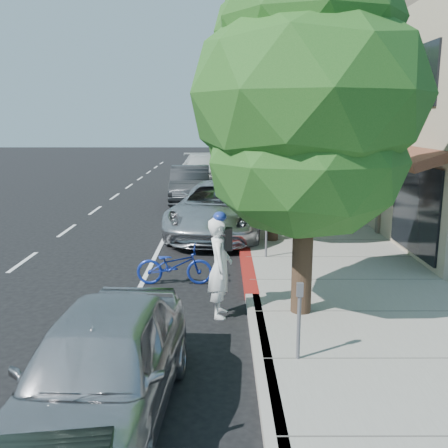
{
  "coord_description": "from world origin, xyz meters",
  "views": [
    {
      "loc": [
        -0.64,
        -11.33,
        3.88
      ],
      "look_at": [
        -0.62,
        0.71,
        1.35
      ],
      "focal_mm": 40.0,
      "sensor_mm": 36.0,
      "label": 1
    }
  ],
  "objects_px": {
    "street_tree_1": "(275,89)",
    "street_tree_0": "(308,101)",
    "cyclist": "(220,267)",
    "silver_suv": "(219,208)",
    "dark_sedan": "(190,184)",
    "street_tree_3": "(252,92)",
    "bicycle": "(174,265)",
    "street_tree_4": "(246,112)",
    "white_pickup": "(202,167)",
    "street_tree_2": "(260,110)",
    "pedestrian": "(297,187)",
    "street_tree_5": "(243,117)",
    "near_car_a": "(101,368)",
    "dark_suv_far": "(225,165)"
  },
  "relations": [
    {
      "from": "street_tree_1",
      "to": "street_tree_0",
      "type": "bearing_deg",
      "value": -90.0
    },
    {
      "from": "cyclist",
      "to": "silver_suv",
      "type": "relative_size",
      "value": 0.32
    },
    {
      "from": "street_tree_1",
      "to": "dark_sedan",
      "type": "relative_size",
      "value": 1.51
    },
    {
      "from": "street_tree_3",
      "to": "cyclist",
      "type": "relative_size",
      "value": 4.2
    },
    {
      "from": "street_tree_0",
      "to": "bicycle",
      "type": "relative_size",
      "value": 3.82
    },
    {
      "from": "street_tree_1",
      "to": "street_tree_4",
      "type": "height_order",
      "value": "street_tree_1"
    },
    {
      "from": "bicycle",
      "to": "white_pickup",
      "type": "xyz_separation_m",
      "value": [
        -0.22,
        20.89,
        0.36
      ]
    },
    {
      "from": "street_tree_2",
      "to": "silver_suv",
      "type": "relative_size",
      "value": 1.07
    },
    {
      "from": "pedestrian",
      "to": "street_tree_4",
      "type": "bearing_deg",
      "value": -107.69
    },
    {
      "from": "street_tree_5",
      "to": "street_tree_4",
      "type": "bearing_deg",
      "value": -90.0
    },
    {
      "from": "street_tree_3",
      "to": "cyclist",
      "type": "xyz_separation_m",
      "value": [
        -1.6,
        -17.85,
        -4.31
      ]
    },
    {
      "from": "street_tree_4",
      "to": "near_car_a",
      "type": "xyz_separation_m",
      "value": [
        -3.1,
        -27.5,
        -3.55
      ]
    },
    {
      "from": "street_tree_3",
      "to": "dark_suv_far",
      "type": "height_order",
      "value": "street_tree_3"
    },
    {
      "from": "street_tree_3",
      "to": "pedestrian",
      "type": "distance_m",
      "value": 6.97
    },
    {
      "from": "street_tree_4",
      "to": "dark_sedan",
      "type": "bearing_deg",
      "value": -107.61
    },
    {
      "from": "street_tree_0",
      "to": "near_car_a",
      "type": "distance_m",
      "value": 5.8
    },
    {
      "from": "street_tree_3",
      "to": "cyclist",
      "type": "height_order",
      "value": "street_tree_3"
    },
    {
      "from": "white_pickup",
      "to": "near_car_a",
      "type": "relative_size",
      "value": 1.26
    },
    {
      "from": "street_tree_4",
      "to": "silver_suv",
      "type": "height_order",
      "value": "street_tree_4"
    },
    {
      "from": "cyclist",
      "to": "silver_suv",
      "type": "xyz_separation_m",
      "value": [
        -0.06,
        7.35,
        -0.12
      ]
    },
    {
      "from": "street_tree_3",
      "to": "street_tree_4",
      "type": "relative_size",
      "value": 1.19
    },
    {
      "from": "near_car_a",
      "to": "street_tree_0",
      "type": "bearing_deg",
      "value": 51.63
    },
    {
      "from": "street_tree_1",
      "to": "dark_sedan",
      "type": "bearing_deg",
      "value": 110.63
    },
    {
      "from": "street_tree_0",
      "to": "pedestrian",
      "type": "xyz_separation_m",
      "value": [
        1.81,
        12.91,
        -3.29
      ]
    },
    {
      "from": "street_tree_5",
      "to": "silver_suv",
      "type": "bearing_deg",
      "value": -94.22
    },
    {
      "from": "street_tree_2",
      "to": "street_tree_5",
      "type": "relative_size",
      "value": 0.99
    },
    {
      "from": "white_pickup",
      "to": "dark_suv_far",
      "type": "bearing_deg",
      "value": 11.2
    },
    {
      "from": "cyclist",
      "to": "pedestrian",
      "type": "bearing_deg",
      "value": -13.36
    },
    {
      "from": "cyclist",
      "to": "pedestrian",
      "type": "distance_m",
      "value": 13.2
    },
    {
      "from": "street_tree_2",
      "to": "silver_suv",
      "type": "height_order",
      "value": "street_tree_2"
    },
    {
      "from": "street_tree_5",
      "to": "white_pickup",
      "type": "height_order",
      "value": "street_tree_5"
    },
    {
      "from": "street_tree_5",
      "to": "cyclist",
      "type": "relative_size",
      "value": 3.44
    },
    {
      "from": "street_tree_1",
      "to": "bicycle",
      "type": "relative_size",
      "value": 4.33
    },
    {
      "from": "bicycle",
      "to": "dark_sedan",
      "type": "relative_size",
      "value": 0.35
    },
    {
      "from": "street_tree_1",
      "to": "bicycle",
      "type": "xyz_separation_m",
      "value": [
        -2.7,
        -3.89,
        -4.29
      ]
    },
    {
      "from": "cyclist",
      "to": "white_pickup",
      "type": "xyz_separation_m",
      "value": [
        -1.32,
        22.85,
        -0.18
      ]
    },
    {
      "from": "dark_sedan",
      "to": "white_pickup",
      "type": "bearing_deg",
      "value": 86.38
    },
    {
      "from": "street_tree_2",
      "to": "near_car_a",
      "type": "xyz_separation_m",
      "value": [
        -3.1,
        -15.5,
        -3.49
      ]
    },
    {
      "from": "street_tree_0",
      "to": "pedestrian",
      "type": "distance_m",
      "value": 13.44
    },
    {
      "from": "street_tree_3",
      "to": "dark_suv_far",
      "type": "bearing_deg",
      "value": 104.24
    },
    {
      "from": "street_tree_4",
      "to": "dark_sedan",
      "type": "height_order",
      "value": "street_tree_4"
    },
    {
      "from": "bicycle",
      "to": "dark_sedan",
      "type": "distance_m",
      "value": 12.13
    },
    {
      "from": "white_pickup",
      "to": "near_car_a",
      "type": "height_order",
      "value": "white_pickup"
    },
    {
      "from": "street_tree_1",
      "to": "street_tree_2",
      "type": "relative_size",
      "value": 1.14
    },
    {
      "from": "street_tree_1",
      "to": "street_tree_3",
      "type": "distance_m",
      "value": 12.01
    },
    {
      "from": "street_tree_4",
      "to": "bicycle",
      "type": "xyz_separation_m",
      "value": [
        -2.7,
        -21.89,
        -3.85
      ]
    },
    {
      "from": "street_tree_3",
      "to": "silver_suv",
      "type": "bearing_deg",
      "value": -98.98
    },
    {
      "from": "white_pickup",
      "to": "pedestrian",
      "type": "relative_size",
      "value": 3.73
    },
    {
      "from": "street_tree_4",
      "to": "near_car_a",
      "type": "bearing_deg",
      "value": -96.43
    },
    {
      "from": "street_tree_4",
      "to": "dark_suv_far",
      "type": "height_order",
      "value": "street_tree_4"
    }
  ]
}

